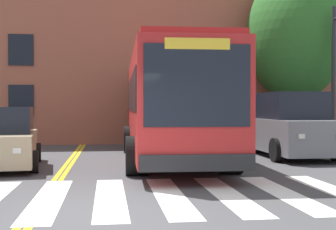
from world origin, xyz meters
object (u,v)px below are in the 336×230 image
object	(u,v)px
city_bus	(170,103)
street_tree_curbside_large	(295,35)
car_grey_far_lane	(287,126)
car_teal_behind_bus	(174,119)
car_tan_near_lane	(3,140)

from	to	relation	value
city_bus	street_tree_curbside_large	distance (m)	8.88
car_grey_far_lane	car_teal_behind_bus	world-z (taller)	car_teal_behind_bus
car_teal_behind_bus	street_tree_curbside_large	xyz separation A→B (m)	(5.02, -4.11, 3.92)
car_tan_near_lane	car_teal_behind_bus	xyz separation A→B (m)	(6.37, 10.81, 0.26)
car_tan_near_lane	car_teal_behind_bus	world-z (taller)	car_teal_behind_bus
car_teal_behind_bus	street_tree_curbside_large	distance (m)	7.58
car_tan_near_lane	city_bus	bearing A→B (deg)	15.85
city_bus	car_tan_near_lane	world-z (taller)	city_bus
car_grey_far_lane	street_tree_curbside_large	xyz separation A→B (m)	(2.19, 4.71, 3.93)
car_teal_behind_bus	car_grey_far_lane	bearing A→B (deg)	-72.22
car_tan_near_lane	car_grey_far_lane	size ratio (longest dim) A/B	0.82
car_tan_near_lane	car_teal_behind_bus	distance (m)	12.55
street_tree_curbside_large	car_grey_far_lane	bearing A→B (deg)	-114.97
car_grey_far_lane	street_tree_curbside_large	distance (m)	6.52
city_bus	car_tan_near_lane	size ratio (longest dim) A/B	2.60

